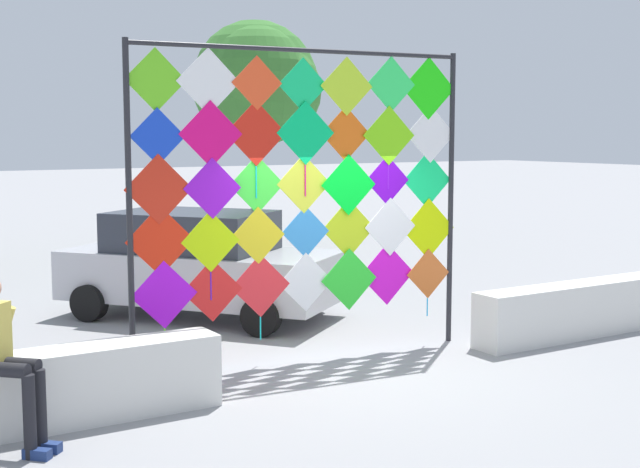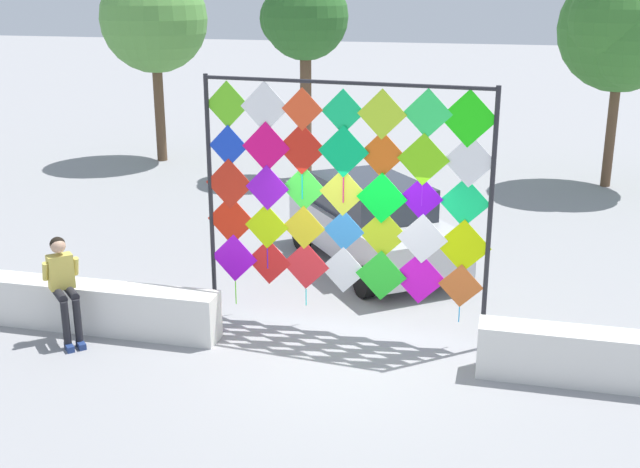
{
  "view_description": "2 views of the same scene",
  "coord_description": "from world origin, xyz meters",
  "views": [
    {
      "loc": [
        -5.67,
        -8.44,
        2.78
      ],
      "look_at": [
        -0.36,
        0.11,
        1.63
      ],
      "focal_mm": 49.32,
      "sensor_mm": 36.0,
      "label": 1
    },
    {
      "loc": [
        2.17,
        -10.39,
        5.15
      ],
      "look_at": [
        -0.48,
        0.43,
        1.6
      ],
      "focal_mm": 44.87,
      "sensor_mm": 36.0,
      "label": 2
    }
  ],
  "objects": [
    {
      "name": "ground",
      "position": [
        0.0,
        0.0,
        0.0
      ],
      "size": [
        120.0,
        120.0,
        0.0
      ],
      "primitive_type": "plane",
      "color": "gray"
    },
    {
      "name": "seated_vendor",
      "position": [
        -4.08,
        -0.67,
        0.94
      ],
      "size": [
        0.74,
        0.75,
        1.59
      ],
      "color": "black",
      "rests_on": "ground"
    },
    {
      "name": "parked_car",
      "position": [
        -0.27,
        3.76,
        0.81
      ],
      "size": [
        3.92,
        4.37,
        1.61
      ],
      "color": "#B7B7BC",
      "rests_on": "ground"
    },
    {
      "name": "plaza_ledge_right",
      "position": [
        3.81,
        -0.21,
        0.37
      ],
      "size": [
        3.82,
        0.5,
        0.74
      ],
      "primitive_type": "cube",
      "color": "silver",
      "rests_on": "ground"
    },
    {
      "name": "kite_display_rack",
      "position": [
        -0.21,
        0.71,
        2.22
      ],
      "size": [
        4.41,
        0.46,
        3.82
      ],
      "color": "#232328",
      "rests_on": "ground"
    },
    {
      "name": "tree_broadleaf",
      "position": [
        4.59,
        10.89,
        4.0
      ],
      "size": [
        3.13,
        3.31,
        5.57
      ],
      "color": "brown",
      "rests_on": "ground"
    },
    {
      "name": "plaza_ledge_left",
      "position": [
        -3.81,
        -0.21,
        0.37
      ],
      "size": [
        3.82,
        0.5,
        0.74
      ],
      "primitive_type": "cube",
      "color": "silver",
      "rests_on": "ground"
    }
  ]
}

